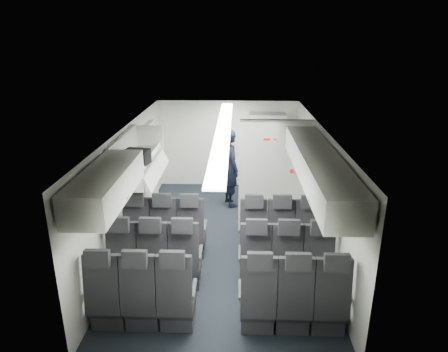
# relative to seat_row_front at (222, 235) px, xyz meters

# --- Properties ---
(cabin_shell) EXTENTS (3.41, 6.01, 2.16)m
(cabin_shell) POSITION_rel_seat_row_front_xyz_m (0.00, 0.53, 0.72)
(cabin_shell) COLOR black
(cabin_shell) RESTS_ON ground
(seat_row_front) EXTENTS (3.33, 0.56, 1.24)m
(seat_row_front) POSITION_rel_seat_row_front_xyz_m (0.00, 0.00, 0.00)
(seat_row_front) COLOR black
(seat_row_front) RESTS_ON cabin_shell
(seat_row_mid) EXTENTS (3.33, 0.56, 1.24)m
(seat_row_mid) POSITION_rel_seat_row_front_xyz_m (0.00, -0.90, 0.00)
(seat_row_mid) COLOR black
(seat_row_mid) RESTS_ON cabin_shell
(seat_row_rear) EXTENTS (3.33, 0.56, 1.24)m
(seat_row_rear) POSITION_rel_seat_row_front_xyz_m (0.00, -1.80, 0.00)
(seat_row_rear) COLOR black
(seat_row_rear) RESTS_ON cabin_shell
(overhead_bin_left_rear) EXTENTS (0.53, 1.80, 0.40)m
(overhead_bin_left_rear) POSITION_rel_seat_row_front_xyz_m (-1.40, -1.47, 1.46)
(overhead_bin_left_rear) COLOR silver
(overhead_bin_left_rear) RESTS_ON cabin_shell
(overhead_bin_left_front_open) EXTENTS (0.64, 1.70, 0.72)m
(overhead_bin_left_front_open) POSITION_rel_seat_row_front_xyz_m (-1.44, 0.28, 1.33)
(overhead_bin_left_front_open) COLOR #9E9E93
(overhead_bin_left_front_open) RESTS_ON cabin_shell
(overhead_bin_right_rear) EXTENTS (0.53, 1.80, 0.40)m
(overhead_bin_right_rear) POSITION_rel_seat_row_front_xyz_m (1.40, -1.47, 1.46)
(overhead_bin_right_rear) COLOR silver
(overhead_bin_right_rear) RESTS_ON cabin_shell
(overhead_bin_right_front) EXTENTS (0.53, 1.70, 0.40)m
(overhead_bin_right_front) POSITION_rel_seat_row_front_xyz_m (1.40, 0.28, 1.46)
(overhead_bin_right_front) COLOR silver
(overhead_bin_right_front) RESTS_ON cabin_shell
(bulkhead_partition) EXTENTS (1.40, 0.15, 2.13)m
(bulkhead_partition) POSITION_rel_seat_row_front_xyz_m (0.98, 1.33, 0.67)
(bulkhead_partition) COLOR silver
(bulkhead_partition) RESTS_ON cabin_shell
(galley_unit) EXTENTS (0.85, 0.52, 1.90)m
(galley_unit) POSITION_rel_seat_row_front_xyz_m (0.95, 3.25, 0.55)
(galley_unit) COLOR #939399
(galley_unit) RESTS_ON cabin_shell
(boarding_door) EXTENTS (0.12, 1.27, 1.86)m
(boarding_door) POSITION_rel_seat_row_front_xyz_m (-1.64, 2.09, 0.55)
(boarding_door) COLOR silver
(boarding_door) RESTS_ON cabin_shell
(flight_attendant) EXTENTS (0.61, 0.73, 1.73)m
(flight_attendant) POSITION_rel_seat_row_front_xyz_m (0.09, 2.27, 0.46)
(flight_attendant) COLOR black
(flight_attendant) RESTS_ON ground
(carry_on_bag) EXTENTS (0.43, 0.34, 0.23)m
(carry_on_bag) POSITION_rel_seat_row_front_xyz_m (-1.36, -0.06, 1.41)
(carry_on_bag) COLOR black
(carry_on_bag) RESTS_ON overhead_bin_left_front_open
(papers) EXTENTS (0.19, 0.09, 0.14)m
(papers) POSITION_rel_seat_row_front_xyz_m (0.28, 2.22, 0.62)
(papers) COLOR white
(papers) RESTS_ON flight_attendant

